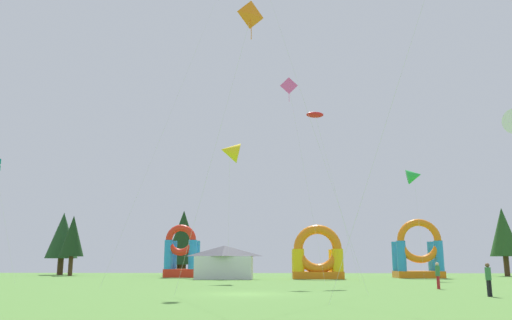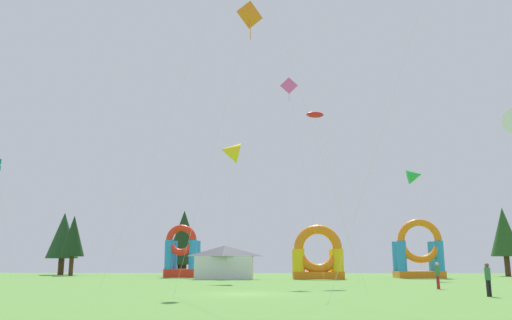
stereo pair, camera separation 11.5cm
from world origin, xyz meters
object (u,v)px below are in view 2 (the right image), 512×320
Objects in this scene: festival_tent at (225,262)px; inflatable_red_slide at (182,257)px; kite_pink_diamond at (289,88)px; kite_green_delta at (415,176)px; inflatable_blue_arch at (318,260)px; inflatable_yellow_castle at (419,255)px; person_left_edge at (488,277)px; person_midfield at (438,273)px; kite_yellow_delta at (230,151)px; kite_red_parafoil at (315,115)px; kite_orange_diamond at (251,16)px.

inflatable_red_slide is at bearing 130.69° from festival_tent.
kite_pink_diamond is 19.37m from kite_green_delta.
inflatable_blue_arch is at bearing -17.90° from inflatable_red_slide.
inflatable_yellow_castle is 23.77m from festival_tent.
inflatable_blue_arch is (-7.13, 30.49, 1.06)m from person_left_edge.
kite_green_delta is 30.91m from person_left_edge.
kite_pink_diamond is 22.55m from person_midfield.
kite_yellow_delta reaches higher than inflatable_yellow_castle.
inflatable_blue_arch is at bearing 171.30° from kite_green_delta.
kite_pink_diamond is at bearing -143.35° from kite_green_delta.
festival_tent is at bearing 128.73° from kite_red_parafoil.
inflatable_yellow_castle is 1.07× the size of inflatable_red_slide.
person_midfield is (12.68, 9.90, -14.86)m from kite_orange_diamond.
kite_yellow_delta is 27.11m from inflatable_yellow_castle.
kite_pink_diamond is at bearing -52.90° from inflatable_red_slide.
kite_orange_diamond is at bearing -117.08° from inflatable_yellow_castle.
kite_pink_diamond is 2.74× the size of inflatable_yellow_castle.
kite_yellow_delta is 13.11m from festival_tent.
kite_yellow_delta is 8.01× the size of person_left_edge.
inflatable_red_slide reaches higher than inflatable_blue_arch.
person_left_edge is 33.72m from festival_tent.
kite_red_parafoil is at bearing -30.82° from kite_pink_diamond.
kite_red_parafoil is 2.60× the size of inflatable_blue_arch.
kite_orange_diamond is at bearing -100.27° from inflatable_blue_arch.
kite_orange_diamond is 21.90m from person_midfield.
kite_orange_diamond reaches higher than inflatable_yellow_castle.
kite_red_parafoil reaches higher than kite_green_delta.
kite_orange_diamond reaches higher than kite_red_parafoil.
kite_red_parafoil is 23.33m from person_left_edge.
festival_tent is at bearing 124.44° from kite_pink_diamond.
inflatable_yellow_castle is (13.44, 17.51, -12.70)m from kite_red_parafoil.
inflatable_red_slide reaches higher than person_midfield.
kite_red_parafoil is 17.60m from kite_green_delta.
kite_pink_diamond reaches higher than inflatable_blue_arch.
inflatable_blue_arch is 10.76m from festival_tent.
kite_red_parafoil is 2.25× the size of inflatable_yellow_castle.
festival_tent is at bearing -179.71° from kite_green_delta.
person_left_edge is 0.26× the size of inflatable_yellow_castle.
kite_pink_diamond is (-2.38, 1.42, 3.21)m from kite_red_parafoil.
inflatable_yellow_castle reaches higher than inflatable_red_slide.
person_left_edge is at bearing -98.06° from kite_green_delta.
inflatable_yellow_castle is (18.40, 36.00, -13.26)m from kite_orange_diamond.
festival_tent is (-17.74, 28.66, 0.78)m from person_left_edge.
kite_yellow_delta is 2.06× the size of inflatable_yellow_castle.
inflatable_blue_arch is at bearing -164.00° from inflatable_yellow_castle.
kite_red_parafoil reaches higher than inflatable_blue_arch.
kite_green_delta reaches higher than inflatable_yellow_castle.
person_left_edge is 0.30× the size of inflatable_blue_arch.
festival_tent is at bearing -151.67° from person_midfield.
inflatable_yellow_castle is at bearing 62.92° from kite_orange_diamond.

